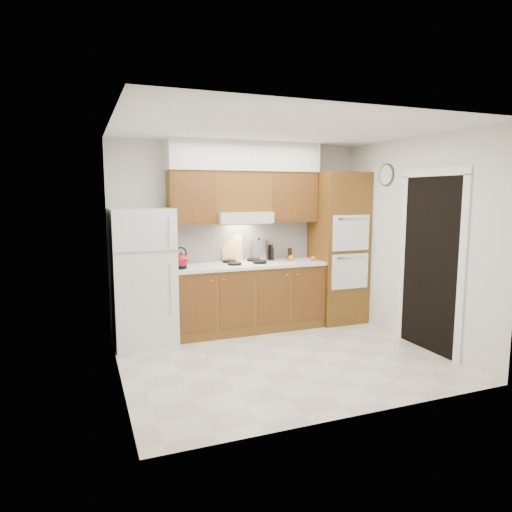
{
  "coord_description": "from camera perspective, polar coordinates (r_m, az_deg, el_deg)",
  "views": [
    {
      "loc": [
        -2.12,
        -4.64,
        1.9
      ],
      "look_at": [
        -0.15,
        0.45,
        1.15
      ],
      "focal_mm": 32.0,
      "sensor_mm": 36.0,
      "label": 1
    }
  ],
  "objects": [
    {
      "name": "doorway",
      "position": [
        5.87,
        20.92,
        -1.03
      ],
      "size": [
        0.02,
        0.9,
        2.1
      ],
      "primitive_type": "cube",
      "color": "black",
      "rests_on": "floor"
    },
    {
      "name": "upper_cab_left",
      "position": [
        6.14,
        -8.01,
        7.28
      ],
      "size": [
        0.63,
        0.33,
        0.7
      ],
      "primitive_type": "cube",
      "color": "brown",
      "rests_on": "wall_back"
    },
    {
      "name": "backsplash",
      "position": [
        6.53,
        -1.87,
        1.84
      ],
      "size": [
        2.11,
        0.03,
        0.56
      ],
      "primitive_type": "cube",
      "color": "white",
      "rests_on": "countertop"
    },
    {
      "name": "range_hood",
      "position": [
        6.28,
        -1.68,
        4.86
      ],
      "size": [
        0.75,
        0.45,
        0.15
      ],
      "primitive_type": "cube",
      "color": "silver",
      "rests_on": "wall_back"
    },
    {
      "name": "wall_left",
      "position": [
        4.69,
        -17.09,
        0.12
      ],
      "size": [
        0.02,
        3.0,
        2.6
      ],
      "primitive_type": "cube",
      "color": "silver",
      "rests_on": "floor"
    },
    {
      "name": "stock_pot",
      "position": [
        6.53,
        0.35,
        0.82
      ],
      "size": [
        0.3,
        0.3,
        0.26
      ],
      "primitive_type": "cylinder",
      "rotation": [
        0.0,
        0.0,
        0.19
      ],
      "color": "#B1B0B5",
      "rests_on": "cooktop"
    },
    {
      "name": "wall_back",
      "position": [
        6.52,
        -2.12,
        2.55
      ],
      "size": [
        3.6,
        0.02,
        2.6
      ],
      "primitive_type": "cube",
      "color": "silver",
      "rests_on": "floor"
    },
    {
      "name": "condiment_b",
      "position": [
        6.61,
        2.01,
        0.22
      ],
      "size": [
        0.06,
        0.06,
        0.17
      ],
      "primitive_type": "cylinder",
      "rotation": [
        0.0,
        0.0,
        -0.04
      ],
      "color": "black",
      "rests_on": "countertop"
    },
    {
      "name": "condiment_c",
      "position": [
        6.67,
        4.24,
        0.28
      ],
      "size": [
        0.08,
        0.08,
        0.17
      ],
      "primitive_type": "cylinder",
      "rotation": [
        0.0,
        0.0,
        0.35
      ],
      "color": "black",
      "rests_on": "countertop"
    },
    {
      "name": "upper_cab_right",
      "position": [
        6.61,
        4.24,
        7.37
      ],
      "size": [
        0.73,
        0.33,
        0.7
      ],
      "primitive_type": "cube",
      "color": "brown",
      "rests_on": "wall_back"
    },
    {
      "name": "kettle",
      "position": [
        5.92,
        -9.36,
        -0.61
      ],
      "size": [
        0.21,
        0.21,
        0.18
      ],
      "primitive_type": "sphere",
      "rotation": [
        0.0,
        0.0,
        -0.13
      ],
      "color": "maroon",
      "rests_on": "countertop"
    },
    {
      "name": "orange_near",
      "position": [
        6.58,
        7.16,
        -0.29
      ],
      "size": [
        0.09,
        0.09,
        0.07
      ],
      "primitive_type": "sphere",
      "rotation": [
        0.0,
        0.0,
        -0.19
      ],
      "color": "orange",
      "rests_on": "countertop"
    },
    {
      "name": "condiment_a",
      "position": [
        6.65,
        1.88,
        0.47
      ],
      "size": [
        0.08,
        0.08,
        0.22
      ],
      "primitive_type": "cylinder",
      "rotation": [
        0.0,
        0.0,
        0.42
      ],
      "color": "black",
      "rests_on": "countertop"
    },
    {
      "name": "floor",
      "position": [
        5.45,
        3.24,
        -12.61
      ],
      "size": [
        3.6,
        3.6,
        0.0
      ],
      "primitive_type": "plane",
      "color": "beige",
      "rests_on": "ground"
    },
    {
      "name": "countertop",
      "position": [
        6.29,
        -0.97,
        -1.14
      ],
      "size": [
        2.13,
        0.62,
        0.04
      ],
      "primitive_type": "cube",
      "color": "white",
      "rests_on": "base_cabinets"
    },
    {
      "name": "soffit",
      "position": [
        6.35,
        -1.42,
        12.34
      ],
      "size": [
        2.13,
        0.36,
        0.4
      ],
      "primitive_type": "cube",
      "color": "silver",
      "rests_on": "wall_back"
    },
    {
      "name": "oven_cabinet",
      "position": [
        6.87,
        10.22,
        1.01
      ],
      "size": [
        0.7,
        0.65,
        2.2
      ],
      "primitive_type": "cube",
      "color": "brown",
      "rests_on": "floor"
    },
    {
      "name": "wall_clock",
      "position": [
        6.5,
        16.0,
        9.73
      ],
      "size": [
        0.02,
        0.3,
        0.3
      ],
      "primitive_type": "cylinder",
      "rotation": [
        0.0,
        1.57,
        0.0
      ],
      "color": "#3F3833",
      "rests_on": "wall_right"
    },
    {
      "name": "ceiling",
      "position": [
        5.15,
        3.47,
        15.62
      ],
      "size": [
        3.6,
        3.6,
        0.0
      ],
      "primitive_type": "plane",
      "color": "white",
      "rests_on": "wall_back"
    },
    {
      "name": "fridge",
      "position": [
        5.92,
        -13.92,
        -2.53
      ],
      "size": [
        0.75,
        0.72,
        1.72
      ],
      "primitive_type": "cube",
      "color": "white",
      "rests_on": "floor"
    },
    {
      "name": "upper_cab_over_hood",
      "position": [
        6.33,
        -1.88,
        8.05
      ],
      "size": [
        0.75,
        0.33,
        0.55
      ],
      "primitive_type": "cube",
      "color": "brown",
      "rests_on": "range_hood"
    },
    {
      "name": "orange_far",
      "position": [
        6.57,
        4.4,
        -0.23
      ],
      "size": [
        0.09,
        0.09,
        0.08
      ],
      "primitive_type": "sphere",
      "rotation": [
        0.0,
        0.0,
        -0.06
      ],
      "color": "orange",
      "rests_on": "countertop"
    },
    {
      "name": "cooktop",
      "position": [
        6.29,
        -1.46,
        -0.9
      ],
      "size": [
        0.74,
        0.5,
        0.01
      ],
      "primitive_type": "cube",
      "color": "white",
      "rests_on": "countertop"
    },
    {
      "name": "wall_right",
      "position": [
        6.1,
        18.92,
        1.76
      ],
      "size": [
        0.02,
        3.0,
        2.6
      ],
      "primitive_type": "cube",
      "color": "silver",
      "rests_on": "floor"
    },
    {
      "name": "cutting_board",
      "position": [
        6.46,
        -2.99,
        1.06
      ],
      "size": [
        0.3,
        0.15,
        0.38
      ],
      "primitive_type": "cube",
      "rotation": [
        -0.21,
        0.0,
        -0.19
      ],
      "color": "tan",
      "rests_on": "countertop"
    },
    {
      "name": "base_cabinets",
      "position": [
        6.39,
        -0.99,
        -5.29
      ],
      "size": [
        2.11,
        0.6,
        0.9
      ],
      "primitive_type": "cube",
      "color": "brown",
      "rests_on": "floor"
    }
  ]
}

